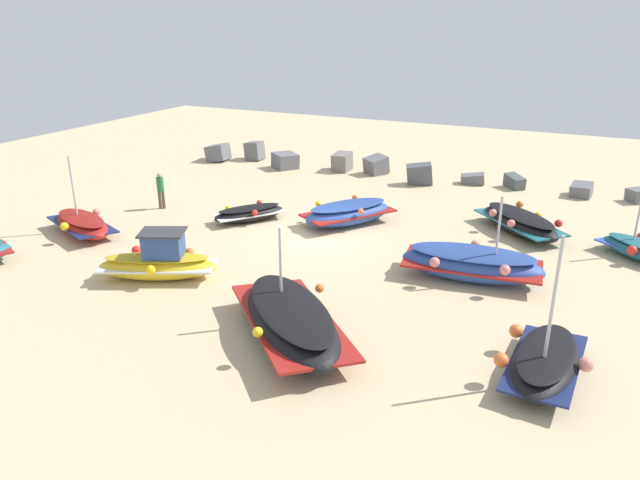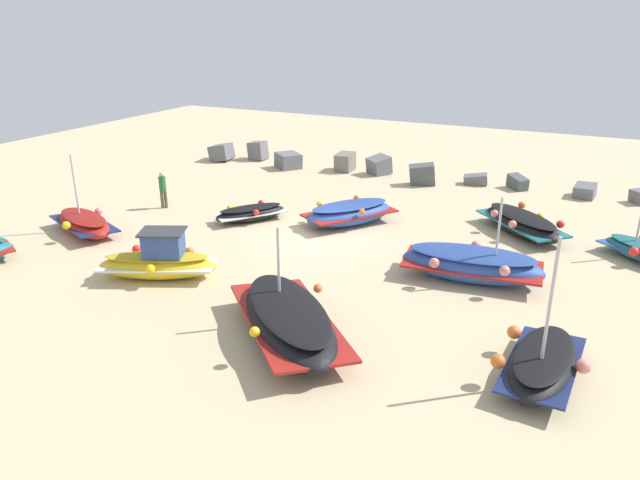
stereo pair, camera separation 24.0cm
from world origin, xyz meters
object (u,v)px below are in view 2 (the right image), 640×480
(fishing_boat_0, at_px, (472,264))
(fishing_boat_8, at_px, (542,363))
(fishing_boat_6, at_px, (350,213))
(fishing_boat_9, at_px, (251,213))
(fishing_boat_4, at_px, (521,223))
(person_walking, at_px, (163,187))
(fishing_boat_3, at_px, (84,223))
(fishing_boat_2, at_px, (289,320))
(fishing_boat_1, at_px, (159,262))

(fishing_boat_0, xyz_separation_m, fishing_boat_8, (2.82, -4.98, -0.15))
(fishing_boat_6, xyz_separation_m, fishing_boat_9, (-3.98, -1.47, -0.15))
(fishing_boat_4, distance_m, fishing_boat_8, 10.55)
(fishing_boat_8, bearing_deg, fishing_boat_4, 14.85)
(fishing_boat_9, xyz_separation_m, person_walking, (-4.56, -0.19, 0.62))
(fishing_boat_3, relative_size, person_walking, 2.37)
(fishing_boat_0, height_order, fishing_boat_2, fishing_boat_0)
(fishing_boat_3, distance_m, fishing_boat_8, 18.12)
(fishing_boat_0, height_order, fishing_boat_6, fishing_boat_0)
(fishing_boat_3, relative_size, fishing_boat_8, 1.05)
(fishing_boat_6, bearing_deg, fishing_boat_4, -39.33)
(fishing_boat_3, relative_size, fishing_boat_6, 0.93)
(fishing_boat_6, bearing_deg, person_walking, 135.36)
(fishing_boat_1, xyz_separation_m, fishing_boat_4, (10.26, 9.79, -0.13))
(fishing_boat_4, relative_size, fishing_boat_8, 1.07)
(fishing_boat_0, bearing_deg, fishing_boat_4, -104.20)
(fishing_boat_1, distance_m, fishing_boat_3, 6.04)
(fishing_boat_8, bearing_deg, fishing_boat_9, 65.21)
(fishing_boat_4, bearing_deg, fishing_boat_2, -67.00)
(fishing_boat_8, bearing_deg, fishing_boat_6, 49.88)
(fishing_boat_3, height_order, person_walking, fishing_boat_3)
(fishing_boat_2, height_order, fishing_boat_3, fishing_boat_3)
(fishing_boat_1, relative_size, fishing_boat_3, 1.03)
(fishing_boat_2, distance_m, person_walking, 13.32)
(fishing_boat_1, height_order, fishing_boat_3, fishing_boat_3)
(fishing_boat_9, bearing_deg, fishing_boat_0, -64.67)
(fishing_boat_0, relative_size, fishing_boat_2, 0.92)
(fishing_boat_2, bearing_deg, fishing_boat_1, -150.72)
(fishing_boat_1, bearing_deg, fishing_boat_0, 0.06)
(fishing_boat_6, relative_size, person_walking, 2.53)
(fishing_boat_3, height_order, fishing_boat_9, fishing_boat_3)
(fishing_boat_6, bearing_deg, fishing_boat_3, 156.21)
(fishing_boat_9, bearing_deg, fishing_boat_3, 165.65)
(fishing_boat_1, distance_m, fishing_boat_8, 12.28)
(fishing_boat_1, height_order, person_walking, person_walking)
(fishing_boat_1, height_order, fishing_boat_6, fishing_boat_1)
(person_walking, bearing_deg, fishing_boat_3, -55.19)
(fishing_boat_0, bearing_deg, fishing_boat_8, 113.90)
(fishing_boat_4, bearing_deg, person_walking, -122.45)
(fishing_boat_4, distance_m, fishing_boat_9, 11.21)
(fishing_boat_0, xyz_separation_m, fishing_boat_4, (0.81, 5.38, -0.10))
(fishing_boat_0, height_order, fishing_boat_3, fishing_boat_3)
(fishing_boat_0, xyz_separation_m, fishing_boat_3, (-15.10, -2.30, -0.14))
(fishing_boat_4, bearing_deg, fishing_boat_9, -118.02)
(fishing_boat_4, xyz_separation_m, person_walking, (-15.23, -3.61, 0.52))
(person_walking, bearing_deg, fishing_boat_4, 57.70)
(fishing_boat_3, distance_m, person_walking, 4.16)
(fishing_boat_0, bearing_deg, fishing_boat_3, 3.08)
(fishing_boat_2, bearing_deg, fishing_boat_4, 113.27)
(fishing_boat_2, relative_size, fishing_boat_8, 1.37)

